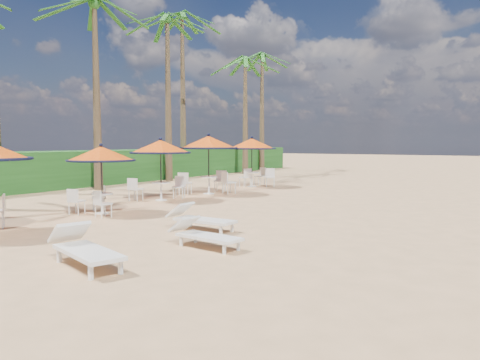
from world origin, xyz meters
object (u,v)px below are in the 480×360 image
at_px(lounger_mid, 203,234).
at_px(lounger_far, 199,218).
at_px(lounger_near, 83,247).
at_px(station_4, 253,150).
at_px(station_3, 209,150).
at_px(station_1, 100,162).
at_px(station_2, 160,152).

bearing_deg(lounger_mid, lounger_far, 136.48).
bearing_deg(lounger_near, lounger_far, 112.58).
xyz_separation_m(station_4, lounger_near, (5.06, -14.81, -1.52)).
bearing_deg(station_3, station_1, -86.48).
bearing_deg(lounger_mid, station_4, 122.85).
xyz_separation_m(station_2, lounger_near, (5.26, -8.07, -1.51)).
bearing_deg(station_4, lounger_far, -66.50).
xyz_separation_m(station_1, station_2, (-0.65, 3.57, 0.24)).
bearing_deg(station_1, station_2, 100.35).
bearing_deg(station_4, lounger_near, -71.15).
bearing_deg(station_3, station_4, 90.77).
bearing_deg(station_2, station_3, 84.94).
distance_m(lounger_mid, lounger_far, 1.99).
distance_m(station_1, station_4, 10.32).
bearing_deg(station_2, station_1, -79.65).
bearing_deg(station_4, station_2, -91.72).
xyz_separation_m(station_3, lounger_near, (5.00, -10.94, -1.58)).
relative_size(station_2, lounger_near, 1.12).
relative_size(lounger_near, lounger_far, 1.14).
distance_m(station_1, lounger_mid, 6.09).
bearing_deg(station_4, station_1, -87.51).
xyz_separation_m(station_2, station_4, (0.20, 6.74, 0.01)).
bearing_deg(lounger_near, station_4, 126.79).
height_order(station_3, station_4, station_3).
xyz_separation_m(station_3, lounger_mid, (5.95, -8.57, -1.64)).
height_order(station_2, lounger_near, station_2).
relative_size(station_3, lounger_far, 1.39).
distance_m(station_4, lounger_near, 15.72).
relative_size(station_3, lounger_near, 1.21).
distance_m(station_1, lounger_far, 4.52).
xyz_separation_m(station_4, lounger_far, (4.74, -10.90, -1.55)).
bearing_deg(lounger_mid, lounger_near, -104.64).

